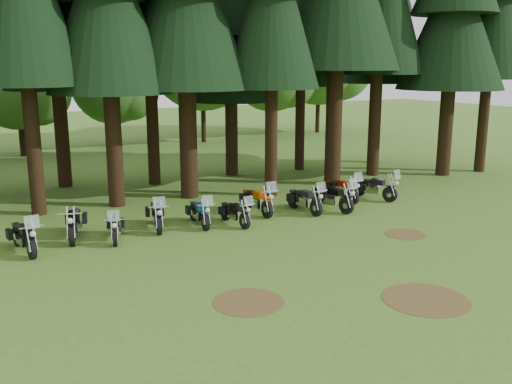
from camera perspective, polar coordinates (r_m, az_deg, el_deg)
ground at (r=17.51m, az=4.92°, el=-6.72°), size 120.00×120.00×0.00m
pine_back_4 at (r=30.14m, az=-2.58°, el=17.34°), size 4.94×4.94×13.78m
decid_3 at (r=39.14m, az=-22.34°, el=9.88°), size 6.12×5.95×7.65m
decid_4 at (r=41.50m, az=-13.75°, el=10.37°), size 5.93×5.76×7.41m
decid_5 at (r=43.14m, az=-4.80°, el=13.23°), size 8.45×8.21×10.56m
decid_6 at (r=47.30m, az=2.02°, el=11.97°), size 7.06×6.86×8.82m
decid_7 at (r=49.65m, az=6.85°, el=13.10°), size 8.44×8.20×10.55m
dirt_patch_0 at (r=14.47m, az=-0.76°, el=-10.94°), size 1.80×1.80×0.01m
dirt_patch_1 at (r=20.57m, az=14.70°, el=-4.11°), size 1.40×1.40×0.01m
dirt_patch_2 at (r=15.23m, az=16.61°, el=-10.26°), size 2.20×2.20×0.01m
motorcycle_0 at (r=19.34m, az=-22.21°, el=-4.26°), size 0.63×2.29×1.44m
motorcycle_1 at (r=20.32m, az=-17.70°, el=-3.07°), size 0.84×2.33×0.97m
motorcycle_2 at (r=19.75m, az=-13.89°, el=-3.49°), size 0.81×2.01×1.27m
motorcycle_3 at (r=20.78m, az=-9.93°, el=-2.36°), size 0.77×2.25×1.42m
motorcycle_4 at (r=20.99m, az=-5.69°, el=-2.16°), size 0.49×2.13×1.34m
motorcycle_5 at (r=21.00m, az=-2.12°, el=-2.16°), size 0.44×2.02×1.27m
motorcycle_6 at (r=22.54m, az=0.10°, el=-0.92°), size 0.44×2.36×1.49m
motorcycle_7 at (r=22.83m, az=4.89°, el=-0.86°), size 0.43×2.24×1.41m
motorcycle_8 at (r=23.24m, az=7.56°, el=-0.63°), size 0.77×2.34×1.47m
motorcycle_9 at (r=24.89m, az=8.49°, el=0.20°), size 0.47×2.27×1.43m
motorcycle_10 at (r=25.45m, az=11.75°, el=0.36°), size 0.98×2.27×1.45m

